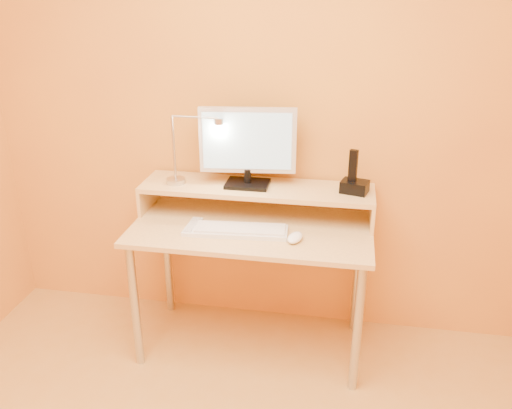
% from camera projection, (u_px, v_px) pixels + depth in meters
% --- Properties ---
extents(wall_back, '(3.00, 0.04, 2.50)m').
position_uv_depth(wall_back, '(262.00, 108.00, 2.74)').
color(wall_back, gold).
rests_on(wall_back, floor).
extents(desk_leg_fl, '(0.04, 0.04, 0.69)m').
position_uv_depth(desk_leg_fl, '(135.00, 306.00, 2.66)').
color(desk_leg_fl, '#B3B4B5').
rests_on(desk_leg_fl, floor).
extents(desk_leg_fr, '(0.04, 0.04, 0.69)m').
position_uv_depth(desk_leg_fr, '(357.00, 329.00, 2.48)').
color(desk_leg_fr, '#B3B4B5').
rests_on(desk_leg_fr, floor).
extents(desk_leg_bl, '(0.04, 0.04, 0.69)m').
position_uv_depth(desk_leg_bl, '(167.00, 259.00, 3.11)').
color(desk_leg_bl, '#B3B4B5').
rests_on(desk_leg_bl, floor).
extents(desk_leg_br, '(0.04, 0.04, 0.69)m').
position_uv_depth(desk_leg_br, '(357.00, 276.00, 2.94)').
color(desk_leg_br, '#B3B4B5').
rests_on(desk_leg_br, floor).
extents(desk_lower, '(1.20, 0.60, 0.02)m').
position_uv_depth(desk_lower, '(251.00, 229.00, 2.66)').
color(desk_lower, '#E5B767').
rests_on(desk_lower, floor).
extents(shelf_riser_left, '(0.02, 0.30, 0.14)m').
position_uv_depth(shelf_riser_left, '(149.00, 195.00, 2.86)').
color(shelf_riser_left, '#E5B767').
rests_on(shelf_riser_left, desk_lower).
extents(shelf_riser_right, '(0.02, 0.30, 0.14)m').
position_uv_depth(shelf_riser_right, '(372.00, 211.00, 2.67)').
color(shelf_riser_right, '#E5B767').
rests_on(shelf_riser_right, desk_lower).
extents(desk_shelf, '(1.20, 0.30, 0.02)m').
position_uv_depth(desk_shelf, '(257.00, 188.00, 2.73)').
color(desk_shelf, '#E5B767').
rests_on(desk_shelf, desk_lower).
extents(monitor_foot, '(0.22, 0.16, 0.02)m').
position_uv_depth(monitor_foot, '(248.00, 184.00, 2.73)').
color(monitor_foot, black).
rests_on(monitor_foot, desk_shelf).
extents(monitor_neck, '(0.04, 0.04, 0.07)m').
position_uv_depth(monitor_neck, '(248.00, 176.00, 2.71)').
color(monitor_neck, black).
rests_on(monitor_neck, monitor_foot).
extents(monitor_panel, '(0.49, 0.09, 0.33)m').
position_uv_depth(monitor_panel, '(248.00, 140.00, 2.65)').
color(monitor_panel, silver).
rests_on(monitor_panel, monitor_neck).
extents(monitor_back, '(0.44, 0.06, 0.28)m').
position_uv_depth(monitor_back, '(249.00, 139.00, 2.67)').
color(monitor_back, black).
rests_on(monitor_back, monitor_panel).
extents(monitor_screen, '(0.44, 0.06, 0.29)m').
position_uv_depth(monitor_screen, '(247.00, 141.00, 2.63)').
color(monitor_screen, '#93BED7').
rests_on(monitor_screen, monitor_panel).
extents(lamp_base, '(0.10, 0.10, 0.02)m').
position_uv_depth(lamp_base, '(176.00, 181.00, 2.76)').
color(lamp_base, '#B3B4B5').
rests_on(lamp_base, desk_shelf).
extents(lamp_post, '(0.01, 0.01, 0.33)m').
position_uv_depth(lamp_post, '(174.00, 148.00, 2.69)').
color(lamp_post, '#B3B4B5').
rests_on(lamp_post, lamp_base).
extents(lamp_arm, '(0.24, 0.01, 0.01)m').
position_uv_depth(lamp_arm, '(195.00, 117.00, 2.61)').
color(lamp_arm, '#B3B4B5').
rests_on(lamp_arm, lamp_post).
extents(lamp_head, '(0.04, 0.04, 0.03)m').
position_uv_depth(lamp_head, '(219.00, 121.00, 2.60)').
color(lamp_head, '#B3B4B5').
rests_on(lamp_head, lamp_arm).
extents(lamp_bulb, '(0.03, 0.03, 0.00)m').
position_uv_depth(lamp_bulb, '(219.00, 124.00, 2.60)').
color(lamp_bulb, '#FFEAC6').
rests_on(lamp_bulb, lamp_head).
extents(phone_dock, '(0.15, 0.13, 0.06)m').
position_uv_depth(phone_dock, '(355.00, 187.00, 2.64)').
color(phone_dock, black).
rests_on(phone_dock, desk_shelf).
extents(phone_handset, '(0.05, 0.03, 0.16)m').
position_uv_depth(phone_handset, '(353.00, 166.00, 2.60)').
color(phone_handset, black).
rests_on(phone_handset, phone_dock).
extents(phone_led, '(0.01, 0.00, 0.04)m').
position_uv_depth(phone_led, '(364.00, 191.00, 2.58)').
color(phone_led, '#2B3EED').
rests_on(phone_led, phone_dock).
extents(keyboard, '(0.47, 0.18, 0.02)m').
position_uv_depth(keyboard, '(240.00, 231.00, 2.58)').
color(keyboard, silver).
rests_on(keyboard, desk_lower).
extents(mouse, '(0.09, 0.13, 0.04)m').
position_uv_depth(mouse, '(295.00, 238.00, 2.50)').
color(mouse, white).
rests_on(mouse, desk_lower).
extents(remote_control, '(0.06, 0.19, 0.02)m').
position_uv_depth(remote_control, '(192.00, 227.00, 2.63)').
color(remote_control, silver).
rests_on(remote_control, desk_lower).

